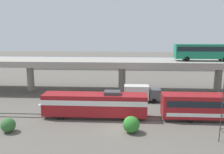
{
  "coord_description": "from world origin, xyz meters",
  "views": [
    {
      "loc": [
        0.85,
        -29.21,
        12.68
      ],
      "look_at": [
        -2.31,
        22.22,
        2.82
      ],
      "focal_mm": 36.96,
      "sensor_mm": 36.0,
      "label": 1
    }
  ],
  "objects_px": {
    "parked_car_5": "(157,62)",
    "parked_car_6": "(127,63)",
    "service_truck_west": "(141,93)",
    "parked_car_2": "(94,62)",
    "train_locomotive": "(90,103)",
    "parked_car_4": "(143,62)",
    "parked_car_0": "(182,63)",
    "transit_bus_on_overpass": "(205,51)",
    "parked_car_3": "(65,61)",
    "parked_car_1": "(200,62)"
  },
  "relations": [
    {
      "from": "parked_car_5",
      "to": "parked_car_6",
      "type": "xyz_separation_m",
      "value": [
        -10.89,
        -3.17,
        0.0
      ]
    },
    {
      "from": "service_truck_west",
      "to": "parked_car_2",
      "type": "relative_size",
      "value": 1.56
    },
    {
      "from": "train_locomotive",
      "to": "parked_car_5",
      "type": "bearing_deg",
      "value": -107.85
    },
    {
      "from": "parked_car_4",
      "to": "parked_car_5",
      "type": "relative_size",
      "value": 1.1
    },
    {
      "from": "parked_car_2",
      "to": "parked_car_4",
      "type": "relative_size",
      "value": 0.94
    },
    {
      "from": "parked_car_0",
      "to": "parked_car_6",
      "type": "xyz_separation_m",
      "value": [
        -19.4,
        -0.43,
        0.0
      ]
    },
    {
      "from": "transit_bus_on_overpass",
      "to": "parked_car_5",
      "type": "distance_m",
      "value": 37.73
    },
    {
      "from": "train_locomotive",
      "to": "parked_car_3",
      "type": "bearing_deg",
      "value": -71.18
    },
    {
      "from": "transit_bus_on_overpass",
      "to": "parked_car_1",
      "type": "bearing_deg",
      "value": 73.76
    },
    {
      "from": "train_locomotive",
      "to": "parked_car_1",
      "type": "relative_size",
      "value": 3.63
    },
    {
      "from": "transit_bus_on_overpass",
      "to": "parked_car_3",
      "type": "height_order",
      "value": "transit_bus_on_overpass"
    },
    {
      "from": "parked_car_4",
      "to": "parked_car_6",
      "type": "height_order",
      "value": "same"
    },
    {
      "from": "transit_bus_on_overpass",
      "to": "parked_car_6",
      "type": "height_order",
      "value": "transit_bus_on_overpass"
    },
    {
      "from": "parked_car_0",
      "to": "parked_car_5",
      "type": "relative_size",
      "value": 0.94
    },
    {
      "from": "service_truck_west",
      "to": "parked_car_0",
      "type": "relative_size",
      "value": 1.7
    },
    {
      "from": "parked_car_0",
      "to": "parked_car_5",
      "type": "xyz_separation_m",
      "value": [
        -8.51,
        2.74,
        0.0
      ]
    },
    {
      "from": "service_truck_west",
      "to": "parked_car_2",
      "type": "distance_m",
      "value": 43.75
    },
    {
      "from": "service_truck_west",
      "to": "parked_car_3",
      "type": "bearing_deg",
      "value": 121.2
    },
    {
      "from": "train_locomotive",
      "to": "service_truck_west",
      "type": "bearing_deg",
      "value": -132.93
    },
    {
      "from": "parked_car_3",
      "to": "parked_car_2",
      "type": "bearing_deg",
      "value": 171.77
    },
    {
      "from": "parked_car_3",
      "to": "parked_car_0",
      "type": "bearing_deg",
      "value": 175.99
    },
    {
      "from": "transit_bus_on_overpass",
      "to": "parked_car_2",
      "type": "bearing_deg",
      "value": 127.93
    },
    {
      "from": "parked_car_2",
      "to": "parked_car_4",
      "type": "height_order",
      "value": "same"
    },
    {
      "from": "train_locomotive",
      "to": "parked_car_0",
      "type": "height_order",
      "value": "train_locomotive"
    },
    {
      "from": "parked_car_0",
      "to": "parked_car_5",
      "type": "height_order",
      "value": "same"
    },
    {
      "from": "transit_bus_on_overpass",
      "to": "parked_car_1",
      "type": "height_order",
      "value": "transit_bus_on_overpass"
    },
    {
      "from": "transit_bus_on_overpass",
      "to": "parked_car_4",
      "type": "relative_size",
      "value": 2.58
    },
    {
      "from": "parked_car_6",
      "to": "service_truck_west",
      "type": "bearing_deg",
      "value": -86.27
    },
    {
      "from": "parked_car_1",
      "to": "parked_car_6",
      "type": "height_order",
      "value": "same"
    },
    {
      "from": "parked_car_3",
      "to": "parked_car_5",
      "type": "bearing_deg",
      "value": 179.57
    },
    {
      "from": "transit_bus_on_overpass",
      "to": "parked_car_3",
      "type": "relative_size",
      "value": 2.76
    },
    {
      "from": "parked_car_4",
      "to": "parked_car_3",
      "type": "bearing_deg",
      "value": -2.76
    },
    {
      "from": "parked_car_4",
      "to": "parked_car_5",
      "type": "distance_m",
      "value": 5.22
    },
    {
      "from": "parked_car_1",
      "to": "parked_car_6",
      "type": "distance_m",
      "value": 27.48
    },
    {
      "from": "parked_car_1",
      "to": "parked_car_5",
      "type": "distance_m",
      "value": 16.22
    },
    {
      "from": "train_locomotive",
      "to": "service_truck_west",
      "type": "relative_size",
      "value": 2.45
    },
    {
      "from": "train_locomotive",
      "to": "parked_car_2",
      "type": "relative_size",
      "value": 3.81
    },
    {
      "from": "service_truck_west",
      "to": "parked_car_4",
      "type": "relative_size",
      "value": 1.46
    },
    {
      "from": "transit_bus_on_overpass",
      "to": "parked_car_4",
      "type": "height_order",
      "value": "transit_bus_on_overpass"
    },
    {
      "from": "service_truck_west",
      "to": "parked_car_2",
      "type": "xyz_separation_m",
      "value": [
        -14.5,
        41.27,
        0.62
      ]
    },
    {
      "from": "parked_car_2",
      "to": "parked_car_3",
      "type": "xyz_separation_m",
      "value": [
        -11.5,
        1.66,
        0.0
      ]
    },
    {
      "from": "service_truck_west",
      "to": "parked_car_5",
      "type": "relative_size",
      "value": 1.6
    },
    {
      "from": "parked_car_1",
      "to": "parked_car_6",
      "type": "relative_size",
      "value": 1.01
    },
    {
      "from": "parked_car_1",
      "to": "parked_car_2",
      "type": "bearing_deg",
      "value": 5.11
    },
    {
      "from": "parked_car_5",
      "to": "parked_car_6",
      "type": "height_order",
      "value": "same"
    },
    {
      "from": "service_truck_west",
      "to": "parked_car_3",
      "type": "height_order",
      "value": "service_truck_west"
    },
    {
      "from": "parked_car_4",
      "to": "train_locomotive",
      "type": "bearing_deg",
      "value": 77.13
    },
    {
      "from": "transit_bus_on_overpass",
      "to": "parked_car_5",
      "type": "height_order",
      "value": "transit_bus_on_overpass"
    },
    {
      "from": "parked_car_0",
      "to": "parked_car_2",
      "type": "bearing_deg",
      "value": -2.44
    },
    {
      "from": "train_locomotive",
      "to": "parked_car_0",
      "type": "distance_m",
      "value": 54.96
    }
  ]
}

